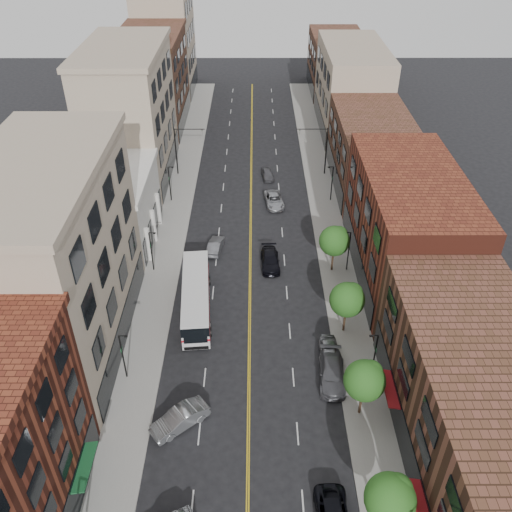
{
  "coord_description": "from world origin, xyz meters",
  "views": [
    {
      "loc": [
        0.56,
        -25.36,
        37.28
      ],
      "look_at": [
        0.66,
        19.83,
        5.0
      ],
      "focal_mm": 38.0,
      "sensor_mm": 36.0,
      "label": 1
    }
  ],
  "objects_px": {
    "car_angle_b": "(180,419)",
    "car_parked_mid": "(332,373)",
    "car_parked_far": "(329,353)",
    "car_lane_c": "(267,174)",
    "car_lane_b": "(274,200)",
    "car_lane_a": "(270,260)",
    "car_lane_behind": "(215,246)",
    "city_bus": "(196,296)"
  },
  "relations": [
    {
      "from": "city_bus",
      "to": "car_lane_behind",
      "type": "distance_m",
      "value": 10.84
    },
    {
      "from": "city_bus",
      "to": "car_parked_mid",
      "type": "xyz_separation_m",
      "value": [
        12.9,
        -9.53,
        -1.02
      ]
    },
    {
      "from": "car_angle_b",
      "to": "car_lane_b",
      "type": "bearing_deg",
      "value": 127.64
    },
    {
      "from": "car_lane_behind",
      "to": "car_lane_b",
      "type": "xyz_separation_m",
      "value": [
        7.34,
        10.96,
        0.02
      ]
    },
    {
      "from": "city_bus",
      "to": "car_angle_b",
      "type": "height_order",
      "value": "city_bus"
    },
    {
      "from": "city_bus",
      "to": "car_parked_far",
      "type": "relative_size",
      "value": 2.84
    },
    {
      "from": "car_lane_c",
      "to": "car_lane_a",
      "type": "bearing_deg",
      "value": -97.9
    },
    {
      "from": "car_lane_c",
      "to": "city_bus",
      "type": "bearing_deg",
      "value": -112.65
    },
    {
      "from": "car_parked_far",
      "to": "car_lane_behind",
      "type": "relative_size",
      "value": 1.03
    },
    {
      "from": "car_parked_far",
      "to": "car_lane_a",
      "type": "bearing_deg",
      "value": 112.04
    },
    {
      "from": "city_bus",
      "to": "car_lane_a",
      "type": "height_order",
      "value": "city_bus"
    },
    {
      "from": "car_parked_far",
      "to": "city_bus",
      "type": "bearing_deg",
      "value": 154.28
    },
    {
      "from": "city_bus",
      "to": "car_lane_c",
      "type": "xyz_separation_m",
      "value": [
        7.91,
        29.45,
        -1.19
      ]
    },
    {
      "from": "car_lane_behind",
      "to": "city_bus",
      "type": "bearing_deg",
      "value": 91.05
    },
    {
      "from": "car_lane_a",
      "to": "car_angle_b",
      "type": "bearing_deg",
      "value": -112.21
    },
    {
      "from": "car_parked_mid",
      "to": "car_lane_behind",
      "type": "relative_size",
      "value": 1.31
    },
    {
      "from": "city_bus",
      "to": "car_lane_behind",
      "type": "relative_size",
      "value": 2.93
    },
    {
      "from": "car_parked_mid",
      "to": "car_lane_behind",
      "type": "bearing_deg",
      "value": 123.38
    },
    {
      "from": "car_parked_far",
      "to": "car_lane_b",
      "type": "distance_m",
      "value": 29.03
    },
    {
      "from": "car_lane_behind",
      "to": "car_lane_c",
      "type": "height_order",
      "value": "car_lane_behind"
    },
    {
      "from": "car_parked_mid",
      "to": "car_lane_c",
      "type": "height_order",
      "value": "car_parked_mid"
    },
    {
      "from": "car_lane_behind",
      "to": "car_lane_c",
      "type": "relative_size",
      "value": 1.13
    },
    {
      "from": "city_bus",
      "to": "car_lane_b",
      "type": "bearing_deg",
      "value": 63.59
    },
    {
      "from": "car_angle_b",
      "to": "car_lane_b",
      "type": "height_order",
      "value": "car_angle_b"
    },
    {
      "from": "car_angle_b",
      "to": "car_lane_a",
      "type": "distance_m",
      "value": 23.51
    },
    {
      "from": "car_lane_b",
      "to": "car_angle_b",
      "type": "bearing_deg",
      "value": -111.06
    },
    {
      "from": "car_lane_b",
      "to": "city_bus",
      "type": "bearing_deg",
      "value": -119.21
    },
    {
      "from": "city_bus",
      "to": "car_angle_b",
      "type": "relative_size",
      "value": 2.49
    },
    {
      "from": "car_parked_mid",
      "to": "car_lane_behind",
      "type": "distance_m",
      "value": 23.32
    },
    {
      "from": "car_parked_mid",
      "to": "car_lane_a",
      "type": "bearing_deg",
      "value": 110.08
    },
    {
      "from": "car_lane_b",
      "to": "car_parked_mid",
      "type": "bearing_deg",
      "value": -89.69
    },
    {
      "from": "car_angle_b",
      "to": "car_parked_mid",
      "type": "bearing_deg",
      "value": 72.08
    },
    {
      "from": "car_lane_behind",
      "to": "car_lane_c",
      "type": "distance_m",
      "value": 19.88
    },
    {
      "from": "car_parked_mid",
      "to": "car_lane_a",
      "type": "distance_m",
      "value": 17.94
    },
    {
      "from": "car_angle_b",
      "to": "car_parked_mid",
      "type": "distance_m",
      "value": 13.91
    },
    {
      "from": "city_bus",
      "to": "car_parked_mid",
      "type": "bearing_deg",
      "value": -41.1
    },
    {
      "from": "car_angle_b",
      "to": "car_lane_behind",
      "type": "xyz_separation_m",
      "value": [
        1.41,
        25.18,
        -0.12
      ]
    },
    {
      "from": "city_bus",
      "to": "car_lane_behind",
      "type": "xyz_separation_m",
      "value": [
        1.31,
        10.71,
        -1.13
      ]
    },
    {
      "from": "city_bus",
      "to": "car_parked_mid",
      "type": "height_order",
      "value": "city_bus"
    },
    {
      "from": "car_lane_behind",
      "to": "car_lane_a",
      "type": "height_order",
      "value": "car_lane_a"
    },
    {
      "from": "car_parked_far",
      "to": "car_lane_c",
      "type": "distance_m",
      "value": 36.84
    },
    {
      "from": "city_bus",
      "to": "car_lane_c",
      "type": "relative_size",
      "value": 3.3
    }
  ]
}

